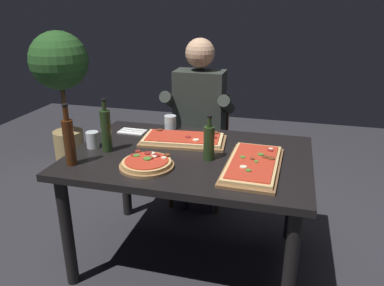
# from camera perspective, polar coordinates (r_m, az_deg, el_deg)

# --- Properties ---
(ground_plane) EXTENTS (6.40, 6.40, 0.00)m
(ground_plane) POSITION_cam_1_polar(r_m,az_deg,el_deg) (2.61, -0.30, -16.84)
(ground_plane) COLOR #2D2D33
(dining_table) EXTENTS (1.40, 0.96, 0.74)m
(dining_table) POSITION_cam_1_polar(r_m,az_deg,el_deg) (2.27, -0.33, -3.87)
(dining_table) COLOR black
(dining_table) RESTS_ON ground_plane
(pizza_rectangular_front) EXTENTS (0.56, 0.32, 0.05)m
(pizza_rectangular_front) POSITION_cam_1_polar(r_m,az_deg,el_deg) (2.40, -1.33, 0.54)
(pizza_rectangular_front) COLOR olive
(pizza_rectangular_front) RESTS_ON dining_table
(pizza_rectangular_left) EXTENTS (0.30, 0.58, 0.05)m
(pizza_rectangular_left) POSITION_cam_1_polar(r_m,az_deg,el_deg) (2.07, 9.20, -3.22)
(pizza_rectangular_left) COLOR brown
(pizza_rectangular_left) RESTS_ON dining_table
(pizza_round_far) EXTENTS (0.30, 0.30, 0.05)m
(pizza_round_far) POSITION_cam_1_polar(r_m,az_deg,el_deg) (2.06, -6.84, -3.12)
(pizza_round_far) COLOR olive
(pizza_round_far) RESTS_ON dining_table
(wine_bottle_dark) EXTENTS (0.06, 0.06, 0.26)m
(wine_bottle_dark) POSITION_cam_1_polar(r_m,az_deg,el_deg) (2.12, 2.58, 0.14)
(wine_bottle_dark) COLOR #233819
(wine_bottle_dark) RESTS_ON dining_table
(oil_bottle_amber) EXTENTS (0.06, 0.06, 0.32)m
(oil_bottle_amber) POSITION_cam_1_polar(r_m,az_deg,el_deg) (2.28, -12.85, 1.92)
(oil_bottle_amber) COLOR #233819
(oil_bottle_amber) RESTS_ON dining_table
(vinegar_bottle_green) EXTENTS (0.06, 0.06, 0.34)m
(vinegar_bottle_green) POSITION_cam_1_polar(r_m,az_deg,el_deg) (2.14, -18.06, 0.35)
(vinegar_bottle_green) COLOR #47230F
(vinegar_bottle_green) RESTS_ON dining_table
(tumbler_near_camera) EXTENTS (0.08, 0.08, 0.10)m
(tumbler_near_camera) POSITION_cam_1_polar(r_m,az_deg,el_deg) (2.39, -14.76, 0.34)
(tumbler_near_camera) COLOR silver
(tumbler_near_camera) RESTS_ON dining_table
(tumbler_far_side) EXTENTS (0.08, 0.08, 0.10)m
(tumbler_far_side) POSITION_cam_1_polar(r_m,az_deg,el_deg) (2.65, -3.29, 3.13)
(tumbler_far_side) COLOR silver
(tumbler_far_side) RESTS_ON dining_table
(napkin_cutlery_set) EXTENTS (0.18, 0.11, 0.01)m
(napkin_cutlery_set) POSITION_cam_1_polar(r_m,az_deg,el_deg) (2.62, -8.99, 1.74)
(napkin_cutlery_set) COLOR white
(napkin_cutlery_set) RESTS_ON dining_table
(diner_chair) EXTENTS (0.44, 0.44, 0.87)m
(diner_chair) POSITION_cam_1_polar(r_m,az_deg,el_deg) (3.12, 1.45, 0.15)
(diner_chair) COLOR #3D2B1E
(diner_chair) RESTS_ON ground_plane
(seated_diner) EXTENTS (0.53, 0.41, 1.33)m
(seated_diner) POSITION_cam_1_polar(r_m,az_deg,el_deg) (2.93, 0.95, 4.02)
(seated_diner) COLOR #23232D
(seated_diner) RESTS_ON ground_plane
(potted_plant_corner) EXTENTS (0.55, 0.55, 1.33)m
(potted_plant_corner) POSITION_cam_1_polar(r_m,az_deg,el_deg) (3.89, -19.22, 9.72)
(potted_plant_corner) COLOR tan
(potted_plant_corner) RESTS_ON ground_plane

